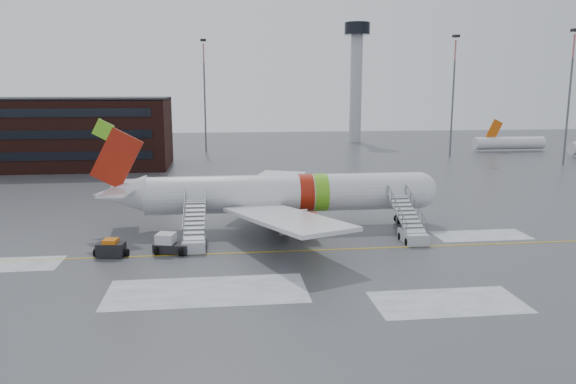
{
  "coord_description": "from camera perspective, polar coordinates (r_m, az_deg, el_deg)",
  "views": [
    {
      "loc": [
        -4.87,
        -47.85,
        14.15
      ],
      "look_at": [
        1.63,
        5.74,
        4.0
      ],
      "focal_mm": 35.0,
      "sensor_mm": 36.0,
      "label": 1
    }
  ],
  "objects": [
    {
      "name": "control_tower",
      "position": [
        147.11,
        6.96,
        12.37
      ],
      "size": [
        6.4,
        6.4,
        30.0
      ],
      "color": "#B2B5BA",
      "rests_on": "ground"
    },
    {
      "name": "ground",
      "position": [
        50.13,
        -1.07,
        -5.75
      ],
      "size": [
        260.0,
        260.0,
        0.0
      ],
      "primitive_type": "plane",
      "color": "#494C4F",
      "rests_on": "ground"
    },
    {
      "name": "baggage_tractor",
      "position": [
        49.92,
        -17.53,
        -5.55
      ],
      "size": [
        3.01,
        1.66,
        1.52
      ],
      "color": "black",
      "rests_on": "ground"
    },
    {
      "name": "airliner",
      "position": [
        56.88,
        -1.19,
        -0.23
      ],
      "size": [
        35.03,
        32.97,
        11.18
      ],
      "color": "silver",
      "rests_on": "ground"
    },
    {
      "name": "light_mast_far_e",
      "position": [
        114.63,
        26.73,
        9.38
      ],
      "size": [
        1.2,
        1.2,
        24.25
      ],
      "color": "#595B60",
      "rests_on": "ground"
    },
    {
      "name": "airstair_aft",
      "position": [
        50.82,
        -9.47,
        -4.42
      ],
      "size": [
        2.05,
        7.7,
        3.48
      ],
      "color": "#B3B5BB",
      "rests_on": "ground"
    },
    {
      "name": "light_mast_far_ne",
      "position": [
        119.43,
        16.45,
        10.07
      ],
      "size": [
        1.2,
        1.2,
        24.25
      ],
      "color": "#595B60",
      "rests_on": "ground"
    },
    {
      "name": "pushback_tug",
      "position": [
        49.67,
        -11.9,
        -5.23
      ],
      "size": [
        3.33,
        2.82,
        1.72
      ],
      "color": "black",
      "rests_on": "ground"
    },
    {
      "name": "distant_aircraft",
      "position": [
        131.33,
        24.04,
        3.54
      ],
      "size": [
        35.0,
        18.0,
        8.0
      ],
      "primitive_type": null,
      "color": "#D8590C",
      "rests_on": "ground"
    },
    {
      "name": "light_mast_far_n",
      "position": [
        125.89,
        -8.48,
        10.39
      ],
      "size": [
        1.2,
        1.2,
        24.25
      ],
      "color": "#595B60",
      "rests_on": "ground"
    },
    {
      "name": "airstair_fwd",
      "position": [
        53.69,
        12.34,
        -3.71
      ],
      "size": [
        2.05,
        7.7,
        3.48
      ],
      "color": "silver",
      "rests_on": "ground"
    }
  ]
}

